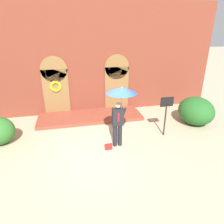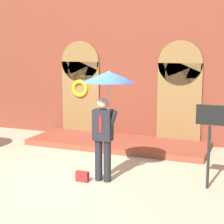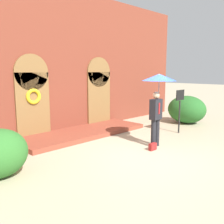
{
  "view_description": "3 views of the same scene",
  "coord_description": "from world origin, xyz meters",
  "views": [
    {
      "loc": [
        -0.94,
        -6.35,
        4.25
      ],
      "look_at": [
        0.74,
        1.22,
        1.0
      ],
      "focal_mm": 32.0,
      "sensor_mm": 36.0,
      "label": 1
    },
    {
      "loc": [
        3.72,
        -6.9,
        2.82
      ],
      "look_at": [
        0.34,
        1.72,
        1.24
      ],
      "focal_mm": 60.0,
      "sensor_mm": 36.0,
      "label": 2
    },
    {
      "loc": [
        -5.87,
        -4.43,
        2.45
      ],
      "look_at": [
        0.27,
        1.74,
        1.02
      ],
      "focal_mm": 40.0,
      "sensor_mm": 36.0,
      "label": 3
    }
  ],
  "objects": [
    {
      "name": "ground_plane",
      "position": [
        0.0,
        0.0,
        0.0
      ],
      "size": [
        80.0,
        80.0,
        0.0
      ],
      "primitive_type": "plane",
      "color": "tan"
    },
    {
      "name": "building_facade",
      "position": [
        -0.0,
        4.15,
        2.68
      ],
      "size": [
        14.0,
        2.3,
        5.6
      ],
      "color": "brown",
      "rests_on": "ground"
    },
    {
      "name": "person_with_umbrella",
      "position": [
        0.83,
        0.2,
        1.91
      ],
      "size": [
        1.1,
        1.1,
        2.36
      ],
      "color": "black",
      "rests_on": "ground"
    },
    {
      "name": "handbag",
      "position": [
        0.34,
        -0.0,
        0.11
      ],
      "size": [
        0.28,
        0.12,
        0.22
      ],
      "primitive_type": "cube",
      "rotation": [
        0.0,
        0.0,
        -0.01
      ],
      "color": "maroon",
      "rests_on": "ground"
    },
    {
      "name": "sign_post",
      "position": [
        2.88,
        0.58,
        1.16
      ],
      "size": [
        0.56,
        0.06,
        1.72
      ],
      "color": "black",
      "rests_on": "ground"
    }
  ]
}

